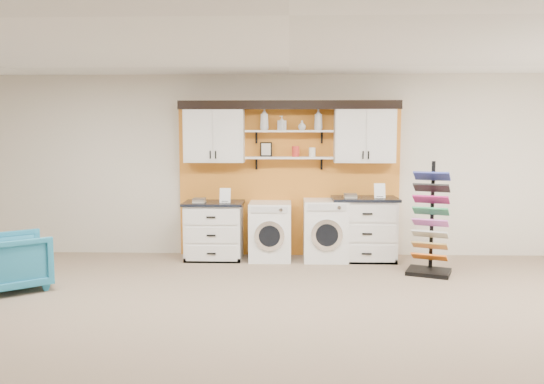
{
  "coord_description": "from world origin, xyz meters",
  "views": [
    {
      "loc": [
        0.0,
        -4.23,
        1.88
      ],
      "look_at": [
        -0.21,
        2.3,
        1.17
      ],
      "focal_mm": 35.0,
      "sensor_mm": 36.0,
      "label": 1
    }
  ],
  "objects_px": {
    "base_cabinet_left": "(214,230)",
    "washer": "(270,231)",
    "dryer": "(325,230)",
    "sample_rack": "(430,237)",
    "base_cabinet_right": "(364,229)",
    "armchair": "(16,261)"
  },
  "relations": [
    {
      "from": "base_cabinet_right",
      "to": "washer",
      "type": "distance_m",
      "value": 1.41
    },
    {
      "from": "armchair",
      "to": "base_cabinet_right",
      "type": "bearing_deg",
      "value": -107.22
    },
    {
      "from": "base_cabinet_left",
      "to": "dryer",
      "type": "distance_m",
      "value": 1.68
    },
    {
      "from": "dryer",
      "to": "sample_rack",
      "type": "xyz_separation_m",
      "value": [
        1.36,
        -0.76,
        0.04
      ]
    },
    {
      "from": "washer",
      "to": "dryer",
      "type": "xyz_separation_m",
      "value": [
        0.83,
        0.0,
        0.02
      ]
    },
    {
      "from": "base_cabinet_right",
      "to": "armchair",
      "type": "xyz_separation_m",
      "value": [
        -4.45,
        -1.67,
        -0.13
      ]
    },
    {
      "from": "dryer",
      "to": "base_cabinet_right",
      "type": "bearing_deg",
      "value": 0.33
    },
    {
      "from": "dryer",
      "to": "sample_rack",
      "type": "distance_m",
      "value": 1.56
    },
    {
      "from": "base_cabinet_right",
      "to": "armchair",
      "type": "distance_m",
      "value": 4.76
    },
    {
      "from": "base_cabinet_left",
      "to": "dryer",
      "type": "bearing_deg",
      "value": -0.12
    },
    {
      "from": "dryer",
      "to": "armchair",
      "type": "relative_size",
      "value": 1.2
    },
    {
      "from": "base_cabinet_right",
      "to": "dryer",
      "type": "xyz_separation_m",
      "value": [
        -0.58,
        -0.0,
        -0.02
      ]
    },
    {
      "from": "base_cabinet_right",
      "to": "dryer",
      "type": "distance_m",
      "value": 0.58
    },
    {
      "from": "dryer",
      "to": "sample_rack",
      "type": "relative_size",
      "value": 0.6
    },
    {
      "from": "base_cabinet_left",
      "to": "armchair",
      "type": "xyz_separation_m",
      "value": [
        -2.19,
        -1.67,
        -0.09
      ]
    },
    {
      "from": "base_cabinet_left",
      "to": "base_cabinet_right",
      "type": "bearing_deg",
      "value": -0.0
    },
    {
      "from": "washer",
      "to": "armchair",
      "type": "height_order",
      "value": "washer"
    },
    {
      "from": "sample_rack",
      "to": "armchair",
      "type": "distance_m",
      "value": 5.31
    },
    {
      "from": "base_cabinet_right",
      "to": "armchair",
      "type": "bearing_deg",
      "value": -159.5
    },
    {
      "from": "washer",
      "to": "sample_rack",
      "type": "bearing_deg",
      "value": -19.26
    },
    {
      "from": "base_cabinet_left",
      "to": "washer",
      "type": "relative_size",
      "value": 1.03
    },
    {
      "from": "base_cabinet_left",
      "to": "dryer",
      "type": "relative_size",
      "value": 0.98
    }
  ]
}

